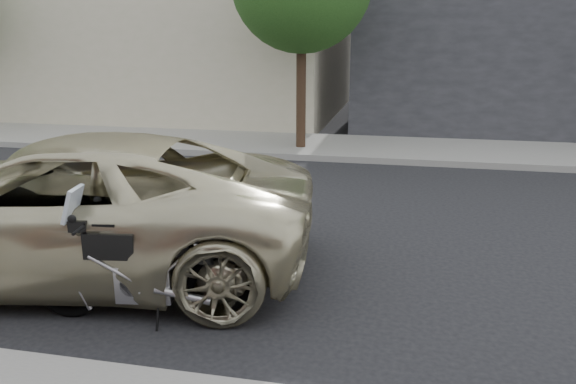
{
  "coord_description": "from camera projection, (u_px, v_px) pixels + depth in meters",
  "views": [
    {
      "loc": [
        -0.6,
        7.9,
        2.9
      ],
      "look_at": [
        0.87,
        0.92,
        0.9
      ],
      "focal_mm": 35.0,
      "sensor_mm": 36.0,
      "label": 1
    }
  ],
  "objects": [
    {
      "name": "ground",
      "position": [
        358.0,
        237.0,
        8.34
      ],
      "size": [
        120.0,
        120.0,
        0.0
      ],
      "primitive_type": "plane",
      "color": "black",
      "rests_on": "ground"
    },
    {
      "name": "motorcycle",
      "position": [
        155.0,
        264.0,
        5.8
      ],
      "size": [
        2.27,
        0.93,
        1.44
      ],
      "rotation": [
        0.0,
        0.0,
        0.14
      ],
      "color": "black",
      "rests_on": "ground"
    },
    {
      "name": "far_building_cream",
      "position": [
        160.0,
        6.0,
        21.77
      ],
      "size": [
        14.0,
        11.0,
        8.0
      ],
      "color": "#C1B99A",
      "rests_on": "ground"
    },
    {
      "name": "far_sidewalk",
      "position": [
        380.0,
        149.0,
        14.44
      ],
      "size": [
        44.0,
        3.0,
        0.15
      ],
      "primitive_type": "cube",
      "color": "gray",
      "rests_on": "ground"
    },
    {
      "name": "minivan",
      "position": [
        62.0,
        206.0,
        6.92
      ],
      "size": [
        6.57,
        3.81,
        1.72
      ],
      "primitive_type": "imported",
      "rotation": [
        0.0,
        0.0,
        1.73
      ],
      "color": "beige",
      "rests_on": "ground"
    }
  ]
}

